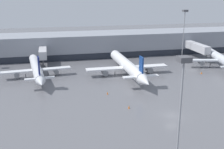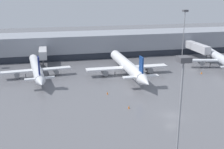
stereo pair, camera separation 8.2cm
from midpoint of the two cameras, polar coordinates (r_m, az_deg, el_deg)
The scene contains 10 objects.
ground_plane at distance 61.28m, azimuth 12.02°, elevation -8.17°, with size 320.00×320.00×0.00m, color slate.
terminal_building at distance 116.57m, azimuth -0.55°, elevation 6.31°, with size 160.00×31.33×9.00m.
parked_jet_0 at distance 103.01m, azimuth 21.25°, elevation 2.99°, with size 23.61×34.41×8.87m.
parked_jet_1 at distance 88.38m, azimuth -15.13°, elevation 1.18°, with size 20.85×34.24×8.93m.
parked_jet_3 at distance 88.00m, azimuth 3.08°, elevation 1.78°, with size 25.93×39.01×8.71m.
traffic_cone_0 at distance 63.44m, azimuth 3.43°, elevation -6.59°, with size 0.39×0.39×0.70m.
traffic_cone_1 at distance 93.69m, azimuth 17.70°, elevation 0.34°, with size 0.52×0.52×0.69m.
traffic_cone_4 at distance 71.66m, azimuth -0.95°, elevation -3.79°, with size 0.38×0.38×0.67m.
apron_light_mast_2 at distance 42.82m, azimuth 14.11°, elevation -0.64°, with size 1.80×1.80×16.20m.
apron_light_mast_3 at distance 112.76m, azimuth 14.49°, elevation 10.63°, with size 1.80×1.80×18.53m.
Camera 1 is at (-24.49, -50.18, 25.29)m, focal length 45.00 mm.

